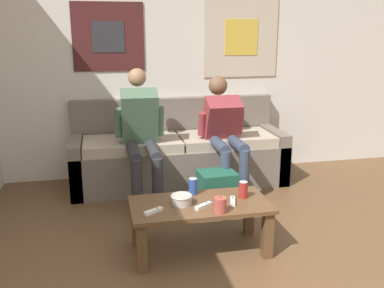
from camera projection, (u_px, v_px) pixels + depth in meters
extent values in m
cube|color=silver|center=(170.00, 59.00, 4.61)|extent=(10.00, 0.05, 2.55)
cube|color=#471E1E|center=(108.00, 37.00, 4.38)|extent=(0.73, 0.01, 0.69)
cube|color=#2D2D33|center=(108.00, 37.00, 4.38)|extent=(0.33, 0.01, 0.31)
cube|color=beige|center=(241.00, 37.00, 4.68)|extent=(0.84, 0.01, 0.86)
cube|color=gold|center=(241.00, 37.00, 4.67)|extent=(0.38, 0.01, 0.39)
cube|color=#70665B|center=(174.00, 136.00, 4.74)|extent=(2.20, 0.13, 0.87)
cube|color=#70665B|center=(180.00, 166.00, 4.45)|extent=(2.20, 0.61, 0.42)
cube|color=#70665B|center=(77.00, 167.00, 4.22)|extent=(0.12, 0.61, 0.54)
cube|color=#70665B|center=(274.00, 154.00, 4.65)|extent=(0.12, 0.61, 0.54)
cube|color=#B2A38E|center=(132.00, 144.00, 4.28)|extent=(0.96, 0.57, 0.10)
cube|color=#B2A38E|center=(226.00, 139.00, 4.48)|extent=(0.96, 0.57, 0.10)
cube|color=brown|center=(200.00, 205.00, 3.07)|extent=(1.00, 0.50, 0.03)
cube|color=brown|center=(137.00, 223.00, 3.21)|extent=(0.07, 0.07, 0.35)
cube|color=brown|center=(249.00, 213.00, 3.40)|extent=(0.07, 0.07, 0.35)
cube|color=brown|center=(142.00, 248.00, 2.85)|extent=(0.07, 0.07, 0.35)
cube|color=brown|center=(267.00, 235.00, 3.03)|extent=(0.07, 0.07, 0.35)
cylinder|color=#2D2D33|center=(134.00, 152.00, 3.82)|extent=(0.11, 0.46, 0.11)
cylinder|color=#2D2D33|center=(137.00, 187.00, 3.67)|extent=(0.10, 0.10, 0.49)
cube|color=#232328|center=(139.00, 217.00, 3.66)|extent=(0.11, 0.25, 0.05)
cylinder|color=#2D2D33|center=(154.00, 151.00, 3.85)|extent=(0.11, 0.46, 0.11)
cylinder|color=#2D2D33|center=(158.00, 186.00, 3.70)|extent=(0.10, 0.10, 0.49)
cube|color=#232328|center=(159.00, 215.00, 3.70)|extent=(0.11, 0.25, 0.05)
cube|color=#4C6B51|center=(140.00, 118.00, 4.06)|extent=(0.35, 0.38, 0.57)
sphere|color=#9E7556|center=(137.00, 77.00, 4.08)|extent=(0.17, 0.17, 0.17)
cylinder|color=#4C6B51|center=(119.00, 123.00, 4.05)|extent=(0.08, 0.12, 0.30)
cylinder|color=#4C6B51|center=(160.00, 121.00, 4.13)|extent=(0.08, 0.12, 0.30)
cylinder|color=#384256|center=(220.00, 146.00, 4.03)|extent=(0.11, 0.37, 0.11)
cylinder|color=#384256|center=(225.00, 177.00, 3.91)|extent=(0.10, 0.10, 0.49)
cube|color=#232328|center=(227.00, 205.00, 3.91)|extent=(0.11, 0.25, 0.05)
cylinder|color=#384256|center=(238.00, 145.00, 4.06)|extent=(0.11, 0.37, 0.11)
cylinder|color=#384256|center=(244.00, 176.00, 3.95)|extent=(0.10, 0.10, 0.49)
cube|color=#232328|center=(246.00, 204.00, 3.95)|extent=(0.11, 0.25, 0.05)
cube|color=maroon|center=(222.00, 119.00, 4.26)|extent=(0.34, 0.38, 0.49)
sphere|color=brown|center=(218.00, 86.00, 4.31)|extent=(0.19, 0.19, 0.19)
cylinder|color=maroon|center=(202.00, 124.00, 4.24)|extent=(0.08, 0.13, 0.25)
cylinder|color=maroon|center=(239.00, 122.00, 4.32)|extent=(0.08, 0.13, 0.25)
cube|color=#1E5642|center=(217.00, 191.00, 3.81)|extent=(0.34, 0.29, 0.37)
cube|color=#1E5642|center=(221.00, 205.00, 3.72)|extent=(0.23, 0.11, 0.17)
cylinder|color=#B7B2A8|center=(181.00, 200.00, 3.04)|extent=(0.15, 0.15, 0.07)
torus|color=#B7B2A8|center=(181.00, 196.00, 3.03)|extent=(0.16, 0.16, 0.02)
cylinder|color=#B24C42|center=(220.00, 205.00, 2.90)|extent=(0.09, 0.09, 0.11)
cylinder|color=black|center=(220.00, 197.00, 2.89)|extent=(0.00, 0.00, 0.01)
cylinder|color=#28479E|center=(193.00, 186.00, 3.22)|extent=(0.07, 0.07, 0.12)
cylinder|color=silver|center=(193.00, 179.00, 3.20)|extent=(0.06, 0.06, 0.00)
cylinder|color=maroon|center=(243.00, 190.00, 3.15)|extent=(0.07, 0.07, 0.12)
cylinder|color=silver|center=(243.00, 182.00, 3.14)|extent=(0.06, 0.06, 0.00)
cube|color=white|center=(233.00, 201.00, 3.07)|extent=(0.07, 0.15, 0.02)
cylinder|color=#333842|center=(233.00, 198.00, 3.10)|extent=(0.01, 0.01, 0.00)
cube|color=white|center=(203.00, 206.00, 2.99)|extent=(0.14, 0.11, 0.02)
cylinder|color=#333842|center=(207.00, 203.00, 3.01)|extent=(0.01, 0.01, 0.00)
cube|color=white|center=(153.00, 211.00, 2.90)|extent=(0.14, 0.10, 0.02)
cylinder|color=#333842|center=(157.00, 208.00, 2.92)|extent=(0.01, 0.01, 0.00)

